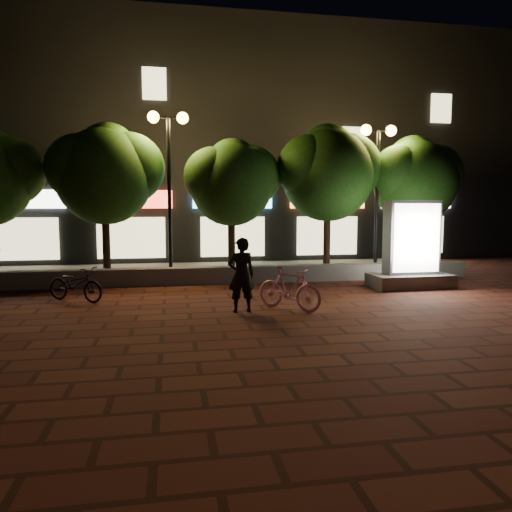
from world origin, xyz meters
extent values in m
plane|color=#56261B|center=(0.00, 0.00, 0.00)|extent=(80.00, 80.00, 0.00)
cube|color=slate|center=(0.00, 4.00, 0.25)|extent=(16.00, 0.45, 0.50)
cube|color=slate|center=(0.00, 6.50, 0.04)|extent=(16.00, 5.00, 0.08)
cube|color=black|center=(0.00, 13.00, 5.00)|extent=(28.00, 8.00, 10.00)
cube|color=white|center=(-7.00, 8.94, 2.60)|extent=(3.20, 0.12, 0.70)
cube|color=beige|center=(-7.00, 8.94, 1.10)|extent=(2.60, 0.10, 1.60)
cube|color=#F8412E|center=(-3.00, 8.94, 2.60)|extent=(3.20, 0.12, 0.70)
cube|color=beige|center=(-3.00, 8.94, 1.10)|extent=(2.60, 0.10, 1.60)
cube|color=#4DACD2|center=(1.00, 8.94, 2.60)|extent=(3.20, 0.12, 0.70)
cube|color=beige|center=(1.00, 8.94, 1.10)|extent=(2.60, 0.10, 1.60)
cube|color=orange|center=(5.00, 8.94, 2.60)|extent=(3.20, 0.12, 0.70)
cube|color=beige|center=(5.00, 8.94, 1.10)|extent=(2.60, 0.10, 1.60)
cube|color=silver|center=(9.00, 8.94, 2.60)|extent=(3.20, 0.12, 0.70)
cube|color=beige|center=(9.00, 8.94, 1.10)|extent=(2.60, 0.10, 1.60)
cube|color=beige|center=(-2.00, 8.94, 7.00)|extent=(0.90, 0.10, 1.20)
cube|color=beige|center=(6.00, 8.94, 5.00)|extent=(0.90, 0.10, 1.20)
cube|color=beige|center=(10.00, 8.94, 6.50)|extent=(0.90, 0.10, 1.20)
sphere|color=#225118|center=(-6.30, 5.60, 3.40)|extent=(2.10, 2.10, 2.10)
cylinder|color=black|center=(-3.50, 5.40, 1.25)|extent=(0.24, 0.24, 2.34)
sphere|color=#225118|center=(-3.50, 5.40, 3.25)|extent=(3.00, 3.00, 3.00)
sphere|color=#225118|center=(-2.75, 5.60, 3.54)|extent=(2.25, 2.25, 2.25)
sphere|color=#225118|center=(-4.17, 5.25, 3.50)|extent=(2.10, 2.10, 2.10)
sphere|color=#225118|center=(-3.40, 5.75, 4.00)|extent=(1.95, 1.95, 1.95)
cylinder|color=black|center=(0.50, 5.40, 1.18)|extent=(0.24, 0.24, 2.21)
sphere|color=#225118|center=(0.50, 5.40, 3.03)|extent=(2.70, 2.70, 2.70)
sphere|color=#225118|center=(1.17, 5.60, 3.33)|extent=(2.03, 2.03, 2.02)
sphere|color=#225118|center=(-0.11, 5.25, 3.28)|extent=(1.89, 1.89, 1.89)
sphere|color=#225118|center=(0.60, 5.75, 3.70)|extent=(1.76, 1.76, 1.76)
cylinder|color=black|center=(3.80, 5.40, 1.30)|extent=(0.24, 0.24, 2.43)
sphere|color=#225118|center=(3.80, 5.40, 3.36)|extent=(3.10, 3.10, 3.10)
sphere|color=#225118|center=(4.58, 5.60, 3.66)|extent=(2.33, 2.33, 2.33)
sphere|color=#225118|center=(3.10, 5.25, 3.61)|extent=(2.17, 2.17, 2.17)
sphere|color=#225118|center=(3.90, 5.75, 4.14)|extent=(2.01, 2.02, 2.02)
cylinder|color=black|center=(7.00, 5.40, 1.23)|extent=(0.24, 0.24, 2.29)
sphere|color=#225118|center=(7.00, 5.40, 3.17)|extent=(2.90, 2.90, 2.90)
sphere|color=#225118|center=(7.72, 5.60, 3.47)|extent=(2.18, 2.17, 2.17)
sphere|color=#225118|center=(6.35, 5.25, 3.42)|extent=(2.03, 2.03, 2.03)
sphere|color=#225118|center=(7.10, 5.75, 3.90)|extent=(1.89, 1.88, 1.88)
cylinder|color=black|center=(-1.50, 5.20, 2.58)|extent=(0.12, 0.12, 5.00)
cylinder|color=black|center=(-1.50, 5.20, 5.08)|extent=(0.90, 0.08, 0.08)
sphere|color=#FFA73F|center=(-1.95, 5.20, 5.08)|extent=(0.36, 0.36, 0.36)
sphere|color=#FFA73F|center=(-1.05, 5.20, 5.08)|extent=(0.36, 0.36, 0.36)
cylinder|color=black|center=(5.50, 5.20, 2.48)|extent=(0.12, 0.12, 4.80)
cylinder|color=black|center=(5.50, 5.20, 4.88)|extent=(0.90, 0.08, 0.08)
sphere|color=#FFA73F|center=(5.05, 5.20, 4.88)|extent=(0.36, 0.36, 0.36)
sphere|color=#FFA73F|center=(5.95, 5.20, 4.88)|extent=(0.36, 0.36, 0.36)
cube|color=slate|center=(5.29, 2.31, 0.19)|extent=(2.34, 1.22, 0.38)
cube|color=#4C4C51|center=(5.29, 2.31, 1.44)|extent=(1.55, 0.57, 2.11)
cube|color=white|center=(5.30, 2.04, 1.44)|extent=(1.39, 0.08, 1.92)
cube|color=white|center=(5.28, 2.59, 1.44)|extent=(1.39, 0.08, 1.92)
imported|color=#F297CB|center=(1.12, -0.01, 0.49)|extent=(1.46, 1.49, 0.98)
imported|color=black|center=(0.03, -0.07, 0.82)|extent=(0.63, 0.44, 1.65)
imported|color=black|center=(-3.80, 1.84, 0.43)|extent=(1.68, 1.35, 0.85)
camera|label=1|loc=(-1.47, -10.31, 2.31)|focal=33.57mm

